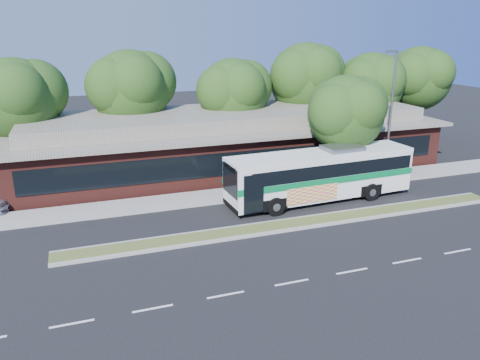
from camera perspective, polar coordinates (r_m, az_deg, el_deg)
The scene contains 13 objects.
ground at distance 26.00m, azimuth 7.61°, elevation -5.90°, with size 120.00×120.00×0.00m, color black.
median_strip at distance 26.46m, azimuth 7.03°, elevation -5.26°, with size 26.00×1.10×0.15m, color #464C20.
sidewalk at distance 31.40m, azimuth 2.40°, elevation -1.37°, with size 44.00×2.60×0.12m, color gray.
plaza_building at distance 36.78m, azimuth -1.35°, elevation 4.90°, with size 33.20×11.20×4.45m.
lamp_post at distance 34.47m, azimuth 17.86°, elevation 7.86°, with size 0.93×0.18×9.07m.
tree_bg_a at distance 36.71m, azimuth -25.03°, elevation 9.15°, with size 6.47×5.80×8.63m.
tree_bg_b at distance 37.76m, azimuth -12.62°, elevation 11.01°, with size 6.69×6.00×9.00m.
tree_bg_c at distance 38.61m, azimuth -0.37°, elevation 10.75°, with size 6.24×5.60×8.26m.
tree_bg_d at distance 42.22m, azimuth 8.47°, elevation 12.31°, with size 6.91×6.20×9.37m.
tree_bg_e at distance 44.52m, azimuth 16.01°, elevation 11.24°, with size 6.47×5.80×8.50m.
tree_bg_f at distance 48.94m, azimuth 21.27°, elevation 11.65°, with size 6.69×6.00×8.92m.
transit_bus at distance 29.81m, azimuth 9.88°, elevation 1.05°, with size 12.33×3.29×3.43m.
sidewalk_tree at distance 32.73m, azimuth 13.24°, elevation 8.17°, with size 5.73×5.14×7.59m.
Camera 1 is at (-11.00, -21.10, 10.46)m, focal length 35.00 mm.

